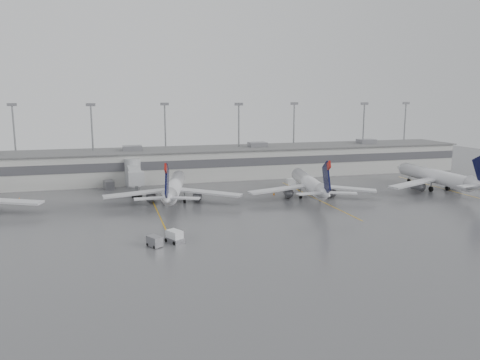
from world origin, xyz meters
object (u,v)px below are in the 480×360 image
object	(u,v)px
jet_mid_right	(310,184)
jet_far_right	(439,177)
baggage_tug	(175,238)
jet_mid_left	(174,187)

from	to	relation	value
jet_mid_right	jet_far_right	distance (m)	32.91
baggage_tug	jet_mid_right	bearing A→B (deg)	7.67
jet_mid_right	jet_far_right	world-z (taller)	jet_far_right
jet_far_right	baggage_tug	world-z (taller)	jet_far_right
baggage_tug	jet_far_right	bearing A→B (deg)	-8.87
jet_mid_right	baggage_tug	xyz separation A→B (m)	(-33.64, -24.34, -2.48)
jet_mid_left	baggage_tug	distance (m)	28.38
jet_mid_right	jet_far_right	size ratio (longest dim) A/B	0.94
jet_mid_right	baggage_tug	size ratio (longest dim) A/B	9.19
jet_mid_left	jet_far_right	size ratio (longest dim) A/B	0.96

